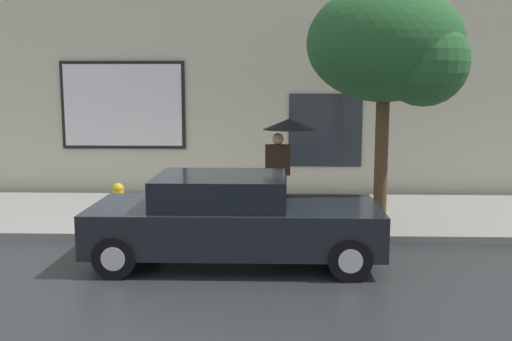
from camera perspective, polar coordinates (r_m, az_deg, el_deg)
name	(u,v)px	position (r m, az deg, el deg)	size (l,w,h in m)	color
ground_plane	(163,259)	(9.61, -9.15, -8.62)	(60.00, 60.00, 0.00)	#282B2D
sidewalk	(190,214)	(12.45, -6.55, -4.30)	(20.00, 4.00, 0.15)	gray
building_facade	(202,58)	(14.65, -5.39, 11.02)	(20.00, 0.67, 7.00)	beige
parked_car	(232,219)	(9.20, -2.33, -4.82)	(4.51, 1.95, 1.40)	black
fire_hydrant	(119,203)	(11.63, -13.39, -3.11)	(0.30, 0.44, 0.76)	yellow
pedestrian_with_umbrella	(286,138)	(11.59, 2.94, 3.22)	(1.07, 1.07, 1.99)	black
street_tree	(393,48)	(10.89, 13.32, 11.67)	(2.83, 2.41, 4.46)	#4C3823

